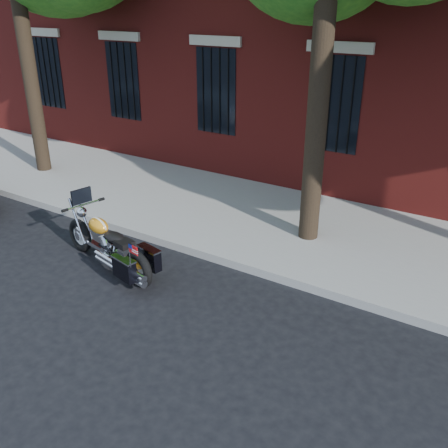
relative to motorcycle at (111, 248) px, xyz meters
The scene contains 4 objects.
ground 1.92m from the motorcycle, ahead, with size 120.00×120.00×0.00m, color black.
curb 2.26m from the motorcycle, 33.46° to the left, with size 40.00×0.16×0.15m, color gray.
sidewalk 3.65m from the motorcycle, 59.07° to the left, with size 40.00×3.60×0.15m, color gray.
motorcycle is the anchor object (origin of this frame).
Camera 1 is at (3.76, -5.07, 4.23)m, focal length 40.00 mm.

